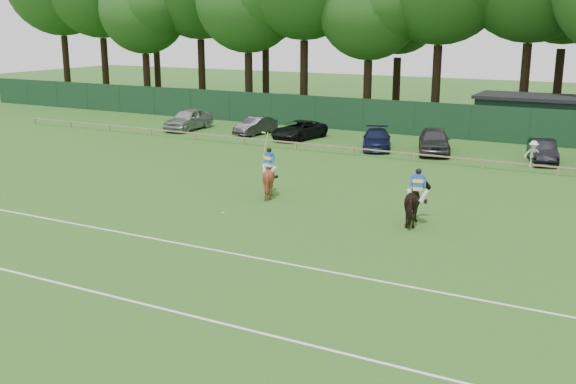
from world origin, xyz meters
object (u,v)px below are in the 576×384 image
Objects in this scene: sedan_navy at (377,139)px; suv_black at (299,130)px; utility_shed at (537,117)px; polo_ball at (223,213)px; sedan_grey at (255,126)px; spectator_left at (533,154)px; estate_black at (543,151)px; horse_dark at (417,203)px; horse_chestnut at (269,177)px; sedan_silver at (188,119)px; hatch_grey at (434,141)px.

suv_black is at bearing 150.20° from sedan_navy.
polo_ball is at bearing -108.07° from utility_shed.
sedan_grey is 20.04m from spectator_left.
estate_black is at bearing 60.10° from polo_ball.
suv_black is 6.30m from sedan_navy.
horse_dark is 24.04× the size of polo_ball.
horse_dark is at bearing -170.87° from horse_chestnut.
utility_shed is (-1.41, 10.33, 0.78)m from spectator_left.
estate_black is 20.98m from polo_ball.
horse_dark is 0.56× the size of sedan_grey.
sedan_grey is 0.88× the size of sedan_navy.
horse_chestnut is 18.26m from sedan_grey.
sedan_grey is 43.04× the size of polo_ball.
suv_black is at bearing -63.65° from horse_dark.
polo_ball is at bearing -111.83° from sedan_navy.
horse_chestnut is 0.39× the size of sedan_silver.
sedan_grey is at bearing -156.71° from utility_shed.
hatch_grey is (13.72, -0.96, 0.17)m from sedan_grey.
horse_chestnut reaches higher than hatch_grey.
suv_black is at bearing 1.55° from sedan_grey.
horse_chestnut reaches higher than suv_black.
utility_shed reaches higher than polo_ball.
sedan_navy is at bearing -132.66° from utility_shed.
utility_shed is (14.72, 8.25, 0.89)m from suv_black.
sedan_navy is 12.57m from utility_shed.
sedan_navy is 10.20m from estate_black.
utility_shed is (18.49, 7.96, 0.90)m from sedan_grey.
sedan_navy is 17.65m from polo_ball.
spectator_left is (25.57, -1.84, -0.05)m from sedan_silver.
sedan_navy is at bearing -77.63° from horse_dark.
horse_chestnut is 0.39× the size of hatch_grey.
horse_dark is 0.46× the size of sedan_silver.
sedan_silver is 0.56× the size of utility_shed.
hatch_grey is (19.39, -0.43, -0.00)m from sedan_silver.
hatch_grey is at bearing 167.19° from estate_black.
sedan_grey is at bearing 151.86° from sedan_navy.
suv_black is 9.98m from hatch_grey.
estate_black is 0.48× the size of utility_shed.
spectator_left is at bearing -6.49° from sedan_silver.
sedan_silver is 23.97m from polo_ball.
horse_dark is 0.26× the size of utility_shed.
estate_black is at bearing -17.90° from sedan_navy.
estate_black is 44.78× the size of polo_ball.
horse_chestnut is 0.42× the size of sedan_navy.
sedan_silver is 1.18× the size of estate_black.
horse_dark is 7.69m from horse_chestnut.
sedan_navy is 1.09× the size of estate_black.
utility_shed reaches higher than sedan_grey.
horse_dark is 14.29m from spectator_left.
polo_ball is (-10.17, -16.53, -0.71)m from spectator_left.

